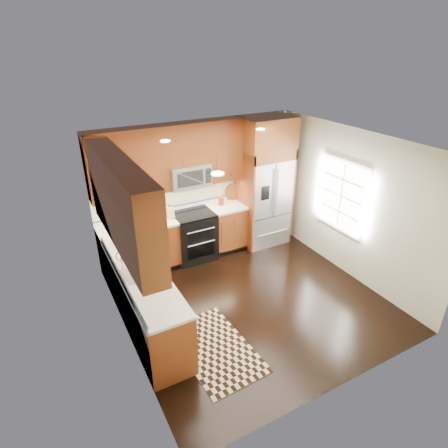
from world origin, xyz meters
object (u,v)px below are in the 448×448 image
knife_block (170,212)px  utensil_crock (221,200)px  refrigerator (264,182)px  range (194,236)px  rug (215,348)px

knife_block → utensil_crock: utensil_crock is taller
refrigerator → knife_block: 2.01m
range → rug: size_ratio=0.63×
range → rug: (-0.76, -2.37, -0.46)m
refrigerator → rug: 3.53m
rug → knife_block: size_ratio=5.65×
knife_block → utensil_crock: 1.10m
range → refrigerator: size_ratio=0.36×
refrigerator → utensil_crock: 0.94m
range → knife_block: (-0.44, 0.04, 0.58)m
knife_block → utensil_crock: (1.10, 0.08, -0.00)m
knife_block → range: bearing=-5.0°
refrigerator → rug: size_ratio=1.74×
refrigerator → utensil_crock: size_ratio=8.59×
refrigerator → rug: refrigerator is taller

